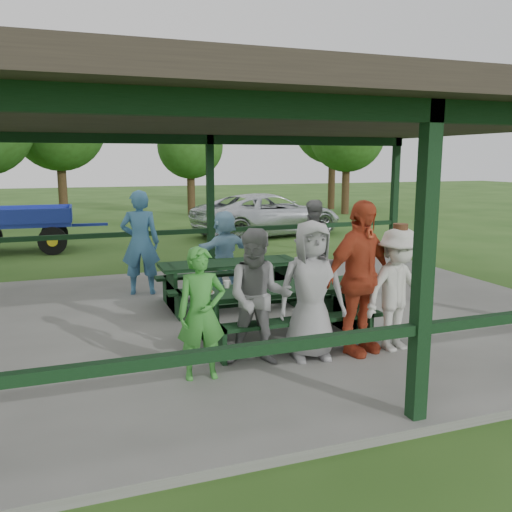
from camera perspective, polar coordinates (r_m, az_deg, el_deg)
name	(u,v)px	position (r m, az deg, el deg)	size (l,w,h in m)	color
ground	(273,320)	(8.89, 1.75, -6.73)	(90.00, 90.00, 0.00)	#274A17
concrete_slab	(273,317)	(8.88, 1.76, -6.42)	(10.00, 8.00, 0.10)	slate
pavilion_structure	(274,120)	(8.53, 1.87, 14.10)	(10.60, 8.60, 3.24)	black
picnic_table_near	(281,307)	(7.54, 2.69, -5.34)	(2.41, 1.39, 0.75)	black
picnic_table_far	(230,278)	(9.32, -2.78, -2.32)	(2.38, 1.39, 0.75)	black
table_setting	(280,284)	(7.49, 2.57, -2.97)	(2.45, 0.45, 0.10)	white
contestant_green	(201,314)	(6.19, -5.77, -6.05)	(0.56, 0.36, 1.52)	green
contestant_grey_left	(259,297)	(6.55, 0.28, -4.38)	(0.81, 0.63, 1.68)	gray
contestant_grey_mid	(311,290)	(6.79, 5.85, -3.59)	(0.85, 0.56, 1.75)	#9A9A9D
contestant_red	(359,278)	(7.03, 10.83, -2.26)	(1.16, 0.48, 1.99)	#B84225
contestant_white_fedora	(398,289)	(7.29, 14.68, -3.41)	(1.14, 0.78, 1.67)	silver
spectator_lblue	(225,251)	(10.26, -3.33, 0.54)	(1.43, 0.45, 1.54)	#94C7E5
spectator_blue	(140,242)	(10.20, -12.09, 1.40)	(0.71, 0.46, 1.94)	teal
spectator_grey	(312,242)	(10.82, 5.89, 1.42)	(0.82, 0.64, 1.70)	gray
pickup_truck	(268,215)	(18.45, 1.31, 4.38)	(2.39, 5.19, 1.44)	silver
farm_trailer	(19,228)	(16.54, -23.70, 2.69)	(3.89, 1.80, 1.36)	navy
tree_left	(59,125)	(23.83, -20.06, 12.82)	(3.72, 3.72, 5.81)	black
tree_mid	(190,146)	(25.33, -6.94, 11.39)	(2.99, 2.99, 4.67)	black
tree_right	(347,135)	(26.16, 9.57, 12.50)	(3.50, 3.50, 5.48)	black
tree_far_right	(333,124)	(28.76, 8.10, 13.61)	(4.11, 4.11, 6.43)	black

